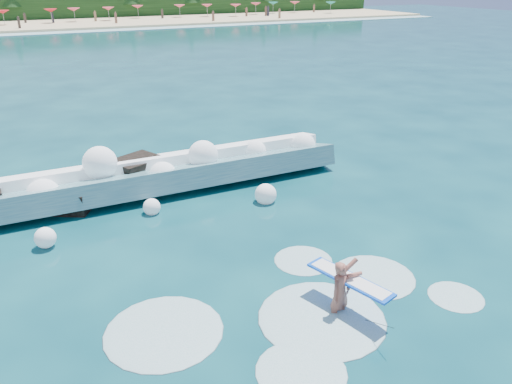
% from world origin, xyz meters
% --- Properties ---
extents(ground, '(200.00, 200.00, 0.00)m').
position_xyz_m(ground, '(0.00, 0.00, 0.00)').
color(ground, '#083541').
rests_on(ground, ground).
extents(beach, '(140.00, 20.00, 0.40)m').
position_xyz_m(beach, '(0.00, 78.00, 0.20)').
color(beach, tan).
rests_on(beach, ground).
extents(wet_band, '(140.00, 5.00, 0.08)m').
position_xyz_m(wet_band, '(0.00, 67.00, 0.04)').
color(wet_band, silver).
rests_on(wet_band, ground).
extents(treeline, '(140.00, 4.00, 5.00)m').
position_xyz_m(treeline, '(0.00, 88.00, 2.50)').
color(treeline, black).
rests_on(treeline, ground).
extents(breaking_wave, '(16.23, 2.61, 1.40)m').
position_xyz_m(breaking_wave, '(-1.51, 6.42, 0.49)').
color(breaking_wave, '#32697F').
rests_on(breaking_wave, ground).
extents(rock_cluster, '(7.84, 3.10, 1.21)m').
position_xyz_m(rock_cluster, '(-4.09, 6.76, 0.38)').
color(rock_cluster, black).
rests_on(rock_cluster, ground).
extents(surfer_with_board, '(1.18, 2.85, 1.64)m').
position_xyz_m(surfer_with_board, '(1.38, -2.86, 0.60)').
color(surfer_with_board, '#9B5748').
rests_on(surfer_with_board, ground).
extents(wave_spray, '(15.56, 4.08, 1.98)m').
position_xyz_m(wave_spray, '(-1.55, 6.09, 0.89)').
color(wave_spray, white).
rests_on(wave_spray, ground).
extents(surf_foam, '(9.01, 5.46, 0.15)m').
position_xyz_m(surf_foam, '(0.25, -2.41, 0.00)').
color(surf_foam, silver).
rests_on(surf_foam, ground).
extents(beach_umbrellas, '(113.73, 6.70, 0.50)m').
position_xyz_m(beach_umbrellas, '(-0.08, 79.71, 2.25)').
color(beach_umbrellas, '#D83F54').
rests_on(beach_umbrellas, ground).
extents(beachgoers, '(98.42, 13.71, 1.94)m').
position_xyz_m(beachgoers, '(9.18, 73.07, 1.07)').
color(beachgoers, '#3F332D').
rests_on(beachgoers, ground).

